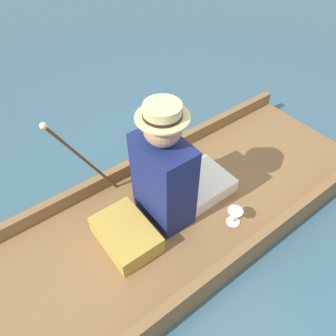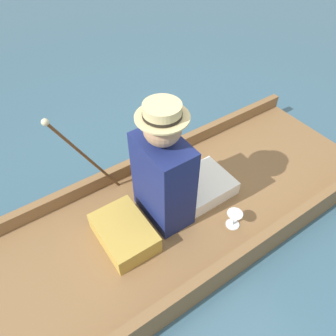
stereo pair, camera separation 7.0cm
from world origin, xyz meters
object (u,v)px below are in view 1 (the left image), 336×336
(teddy_bear, at_px, (142,165))
(wine_glass, at_px, (235,214))
(seated_person, at_px, (171,174))
(walking_cane, at_px, (79,155))

(teddy_bear, distance_m, wine_glass, 0.75)
(seated_person, relative_size, walking_cane, 1.15)
(seated_person, distance_m, teddy_bear, 0.38)
(seated_person, height_order, wine_glass, seated_person)
(seated_person, bearing_deg, walking_cane, -127.53)
(wine_glass, xyz_separation_m, walking_cane, (-0.76, -0.68, 0.36))
(teddy_bear, height_order, walking_cane, walking_cane)
(walking_cane, bearing_deg, wine_glass, 42.09)
(seated_person, xyz_separation_m, walking_cane, (-0.40, -0.42, 0.10))
(teddy_bear, bearing_deg, wine_glass, 21.54)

